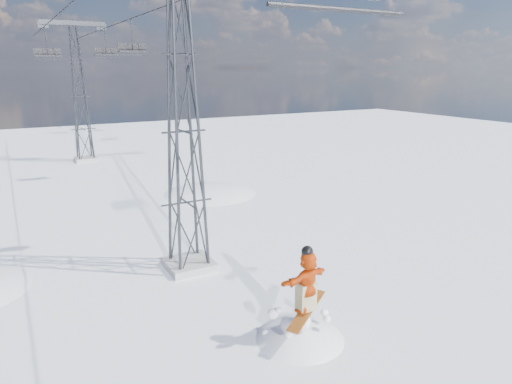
% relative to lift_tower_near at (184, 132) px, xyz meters
% --- Properties ---
extents(snow_terrain, '(39.00, 37.00, 22.00)m').
position_rel_lift_tower_near_xyz_m(snow_terrain, '(-5.57, 13.24, -15.06)').
color(snow_terrain, white).
rests_on(snow_terrain, ground).
extents(lift_tower_near, '(5.20, 1.80, 11.43)m').
position_rel_lift_tower_near_xyz_m(lift_tower_near, '(0.00, 0.00, 0.00)').
color(lift_tower_near, '#999999').
rests_on(lift_tower_near, ground).
extents(lift_tower_far, '(5.20, 1.80, 11.43)m').
position_rel_lift_tower_near_xyz_m(lift_tower_far, '(0.00, 25.00, 0.00)').
color(lift_tower_far, '#999999').
rests_on(lift_tower_far, ground).
extents(haul_cables, '(4.46, 51.00, 0.06)m').
position_rel_lift_tower_near_xyz_m(haul_cables, '(0.00, 11.50, 5.38)').
color(haul_cables, black).
rests_on(haul_cables, ground).
extents(lift_chair_mid, '(1.84, 0.53, 2.29)m').
position_rel_lift_tower_near_xyz_m(lift_chair_mid, '(2.20, 15.26, 3.55)').
color(lift_chair_mid, black).
rests_on(lift_chair_mid, ground).
extents(lift_chair_far, '(1.98, 0.57, 2.46)m').
position_rel_lift_tower_near_xyz_m(lift_chair_far, '(-2.20, 23.90, 3.41)').
color(lift_chair_far, black).
rests_on(lift_chair_far, ground).
extents(lift_chair_extra, '(1.85, 0.53, 2.30)m').
position_rel_lift_tower_near_xyz_m(lift_chair_extra, '(2.20, 23.78, 3.54)').
color(lift_chair_extra, black).
rests_on(lift_chair_extra, ground).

